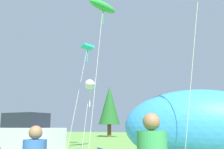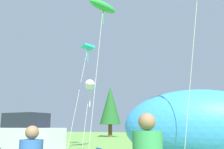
% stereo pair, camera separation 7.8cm
% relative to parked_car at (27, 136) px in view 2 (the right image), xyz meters
% --- Properties ---
extents(parked_car, '(4.03, 2.05, 2.32)m').
position_rel_parked_car_xyz_m(parked_car, '(0.00, 0.00, 0.00)').
color(parked_car, '#B7BCC1').
rests_on(parked_car, ground).
extents(inflatable_cat, '(8.98, 3.86, 3.25)m').
position_rel_parked_car_xyz_m(inflatable_cat, '(9.53, 1.05, 0.38)').
color(inflatable_cat, '#338CD8').
rests_on(inflatable_cat, ground).
extents(kite_white_ghost, '(1.39, 2.17, 4.46)m').
position_rel_parked_car_xyz_m(kite_white_ghost, '(2.59, 2.15, 2.92)').
color(kite_white_ghost, silver).
rests_on(kite_white_ghost, ground).
extents(kite_green_fish, '(1.25, 3.01, 10.17)m').
position_rel_parked_car_xyz_m(kite_green_fish, '(2.83, 3.40, 8.49)').
color(kite_green_fish, silver).
rests_on(kite_green_fish, ground).
extents(kite_teal_diamond, '(1.28, 3.54, 8.33)m').
position_rel_parked_car_xyz_m(kite_teal_diamond, '(-0.14, 6.79, 6.87)').
color(kite_teal_diamond, silver).
rests_on(kite_teal_diamond, ground).
extents(horizon_tree_east, '(3.42, 3.42, 8.15)m').
position_rel_parked_car_xyz_m(horizon_tree_east, '(-6.62, 26.71, 3.89)').
color(horizon_tree_east, brown).
rests_on(horizon_tree_east, ground).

